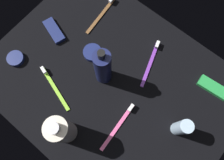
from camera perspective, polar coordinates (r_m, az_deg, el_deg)
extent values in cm
cube|color=black|center=(76.47, 0.00, -0.77)|extent=(84.00, 64.00, 1.20)
cylinder|color=#181E4E|center=(68.51, -2.23, 3.44)|extent=(5.45, 5.45, 17.31)
cylinder|color=black|center=(59.17, -2.60, 6.77)|extent=(2.20, 2.20, 2.80)
cylinder|color=silver|center=(66.70, -12.95, -12.69)|extent=(6.72, 6.72, 16.06)
cylinder|color=silver|center=(57.84, -14.94, -12.02)|extent=(3.20, 3.20, 2.20)
cylinder|color=silver|center=(70.97, 17.63, -11.74)|extent=(4.06, 4.06, 10.80)
cube|color=brown|center=(86.59, -2.97, 16.42)|extent=(2.99, 18.03, 0.90)
cube|color=white|center=(89.18, -0.08, 20.17)|extent=(1.35, 2.70, 1.20)
cube|color=#E55999|center=(72.78, 1.43, -12.08)|extent=(2.41, 18.04, 0.90)
cube|color=white|center=(72.71, 4.91, -7.19)|extent=(1.27, 2.67, 1.20)
cube|color=#8CD133|center=(77.38, -14.61, -2.12)|extent=(17.60, 6.27, 0.90)
cube|color=white|center=(79.29, -17.39, 2.47)|extent=(2.81, 1.79, 1.20)
cube|color=purple|center=(78.75, 9.87, 4.19)|extent=(6.73, 17.48, 0.90)
cube|color=white|center=(81.03, 11.70, 9.04)|extent=(1.85, 2.81, 1.20)
cube|color=navy|center=(85.53, -14.85, 12.30)|extent=(11.12, 6.94, 1.50)
cube|color=green|center=(82.23, 24.83, -1.81)|extent=(10.72, 4.92, 1.50)
cylinder|color=navy|center=(85.09, -23.79, 5.13)|extent=(5.84, 5.84, 1.64)
cylinder|color=navy|center=(79.01, -5.11, 7.11)|extent=(6.62, 6.62, 1.84)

